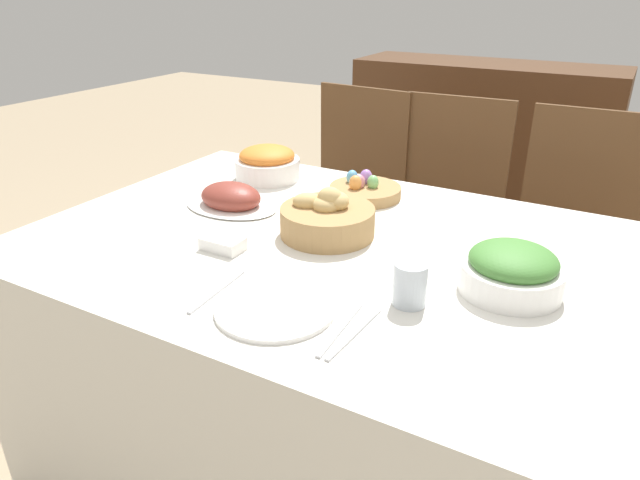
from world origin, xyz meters
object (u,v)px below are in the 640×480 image
Objects in this scene: chair_far_center at (441,218)px; knife at (340,329)px; egg_basket at (364,190)px; ham_platter at (231,199)px; dinner_plate at (275,308)px; carrot_bowl at (267,163)px; spoon at (354,333)px; chair_far_left at (347,200)px; bread_basket at (327,217)px; green_salad_bowl at (512,270)px; drinking_cup at (410,284)px; sideboard at (478,159)px; butter_dish at (223,244)px; fork at (217,291)px; chair_far_right at (571,243)px.

knife is at bearing -83.53° from chair_far_center.
ham_platter is at bearing -138.66° from egg_basket.
carrot_bowl is at bearing 125.09° from dinner_plate.
spoon is at bearing 0.00° from dinner_plate.
carrot_bowl is (-0.04, -0.53, 0.30)m from chair_far_left.
bread_basket is at bearing -61.72° from chair_far_left.
green_salad_bowl is at bearing 38.32° from dinner_plate.
bread_basket is 1.13× the size of green_salad_bowl.
spoon is at bearing -106.97° from drinking_cup.
spoon is (0.32, -2.17, 0.27)m from sideboard.
bread_basket is 1.24× the size of spoon.
drinking_cup is (0.37, -2.01, 0.31)m from sideboard.
knife is 2.15× the size of drinking_cup.
drinking_cup is 0.50m from butter_dish.
bread_basket is 0.34m from ham_platter.
chair_far_left reaches higher than fork.
green_salad_bowl is 1.10× the size of knife.
chair_far_left reaches higher than egg_basket.
sideboard is 2.07m from drinking_cup.
drinking_cup is at bearing -21.64° from ham_platter.
chair_far_right is 1.12m from drinking_cup.
drinking_cup is (0.08, 0.16, 0.04)m from knife.
knife is (0.24, -0.38, -0.05)m from bread_basket.
chair_far_right reaches higher than green_salad_bowl.
chair_far_center is 1.25m from knife.
egg_basket is at bearing -89.38° from sideboard.
butter_dish is (0.16, -0.24, -0.01)m from ham_platter.
sideboard reaches higher than bread_basket.
chair_far_center is 1.10m from butter_dish.
chair_far_center is 1.24m from dinner_plate.
chair_far_left is at bearing 100.23° from fork.
butter_dish is (-0.42, 0.17, 0.01)m from knife.
spoon is at bearing -46.11° from carrot_bowl.
sideboard is (0.30, 0.95, -0.02)m from chair_far_left.
chair_far_right is 1.38m from fork.
dinner_plate is at bearing -141.68° from green_salad_bowl.
chair_far_right is 10.48× the size of drinking_cup.
dinner_plate is at bearing -79.74° from egg_basket.
bread_basket is (0.05, -1.79, 0.31)m from sideboard.
chair_far_center reaches higher than egg_basket.
butter_dish is (0.17, -1.04, 0.26)m from chair_far_left.
chair_far_left is 1.29m from drinking_cup.
egg_basket reaches higher than dinner_plate.
chair_far_center is 4.43× the size of egg_basket.
butter_dish is at bearing -67.40° from carrot_bowl.
chair_far_left is 0.60m from carrot_bowl.
chair_far_left is 0.95m from bread_basket.
chair_far_left is at bearing 120.57° from spoon.
chair_far_right is 3.35× the size of ham_platter.
sideboard is 2.21m from spoon.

